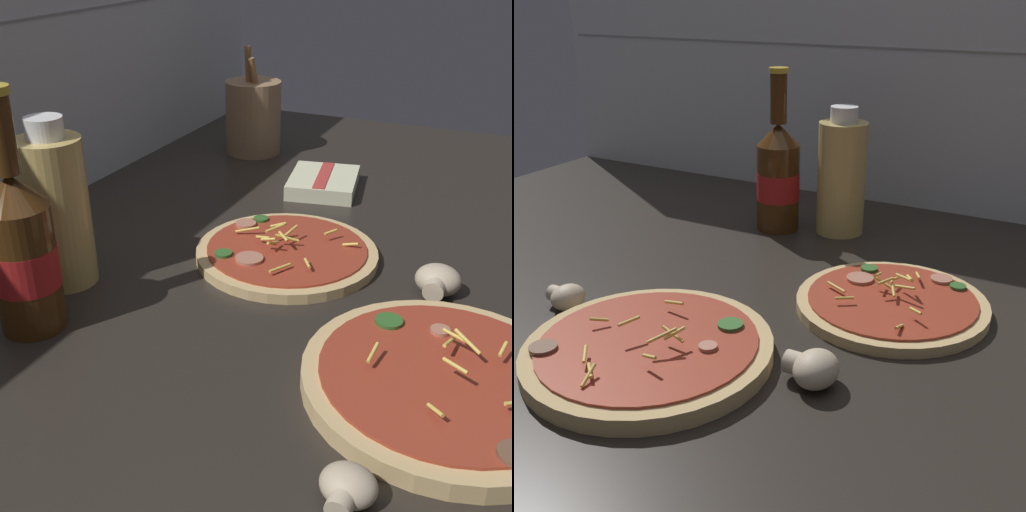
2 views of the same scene
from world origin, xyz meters
The scene contains 9 objects.
counter_slab centered at (0.00, 0.00, 1.25)cm, with size 160.00×90.00×2.50cm.
pizza_near centered at (-9.94, -19.10, 3.56)cm, with size 26.86×26.86×4.73cm.
pizza_far centered at (9.14, 4.58, 3.31)cm, with size 23.70×23.70×4.20cm.
beer_bottle centered at (-16.99, 23.42, 11.63)cm, with size 7.00×7.00×25.88cm.
oil_bottle centered at (-7.44, 26.95, 11.84)cm, with size 7.74×7.74×20.31cm.
mushroom_left centered at (-26.36, -14.74, 4.07)cm, with size 4.71×4.48×3.14cm.
mushroom_right centered at (7.67, -15.11, 4.38)cm, with size 5.64×5.37×3.76cm.
utensil_crock centered at (48.34, 27.33, 9.40)cm, with size 10.42×10.42×19.84cm.
dish_towel centered at (34.84, 8.37, 3.71)cm, with size 15.10×13.05×2.56cm.
Camera 1 is at (-60.61, -22.87, 41.04)cm, focal length 45.00 mm.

